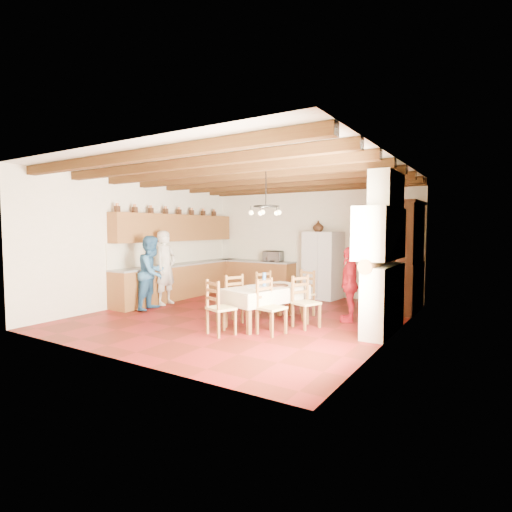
{
  "coord_description": "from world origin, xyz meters",
  "views": [
    {
      "loc": [
        4.58,
        -6.87,
        1.84
      ],
      "look_at": [
        0.1,
        0.3,
        1.25
      ],
      "focal_mm": 28.0,
      "sensor_mm": 36.0,
      "label": 1
    }
  ],
  "objects": [
    {
      "name": "upper_cabinets",
      "position": [
        -2.83,
        1.05,
        1.85
      ],
      "size": [
        0.35,
        4.2,
        0.7
      ],
      "primitive_type": "cube",
      "color": "brown",
      "rests_on": "ground"
    },
    {
      "name": "fridge_vase",
      "position": [
        0.41,
        2.9,
        1.89
      ],
      "size": [
        0.29,
        0.29,
        0.29
      ],
      "primitive_type": "imported",
      "rotation": [
        0.0,
        0.0,
        0.04
      ],
      "color": "#361C0F",
      "rests_on": "refrigerator"
    },
    {
      "name": "wall_back",
      "position": [
        0.0,
        3.26,
        1.5
      ],
      "size": [
        6.0,
        0.02,
        3.0
      ],
      "primitive_type": "cube",
      "color": "beige",
      "rests_on": "ground"
    },
    {
      "name": "fireplace",
      "position": [
        2.72,
        0.2,
        1.4
      ],
      "size": [
        0.56,
        1.6,
        2.8
      ],
      "primitive_type": null,
      "color": "beige",
      "rests_on": "ground"
    },
    {
      "name": "lower_cabinets_back",
      "position": [
        -1.55,
        2.95,
        0.43
      ],
      "size": [
        2.3,
        0.6,
        0.86
      ],
      "primitive_type": "cube",
      "color": "brown",
      "rests_on": "ground"
    },
    {
      "name": "chandelier",
      "position": [
        0.74,
        -0.37,
        2.25
      ],
      "size": [
        0.47,
        0.47,
        0.03
      ],
      "primitive_type": "torus",
      "color": "black",
      "rests_on": "ground"
    },
    {
      "name": "floor",
      "position": [
        0.0,
        0.0,
        -0.01
      ],
      "size": [
        6.0,
        6.5,
        0.02
      ],
      "primitive_type": "cube",
      "color": "#51160E",
      "rests_on": "ground"
    },
    {
      "name": "countertop_back",
      "position": [
        -1.55,
        2.95,
        0.88
      ],
      "size": [
        2.34,
        0.62,
        0.04
      ],
      "primitive_type": "cube",
      "color": "slate",
      "rests_on": "lower_cabinets_back"
    },
    {
      "name": "wall_right",
      "position": [
        3.01,
        0.0,
        1.5
      ],
      "size": [
        0.02,
        6.5,
        3.0
      ],
      "primitive_type": "cube",
      "color": "beige",
      "rests_on": "ground"
    },
    {
      "name": "chair_end_far",
      "position": [
        1.0,
        0.67,
        0.48
      ],
      "size": [
        0.52,
        0.51,
        0.96
      ],
      "primitive_type": null,
      "rotation": [
        0.0,
        0.0,
        -0.31
      ],
      "color": "brown",
      "rests_on": "floor"
    },
    {
      "name": "ceiling_beams",
      "position": [
        0.0,
        0.0,
        2.91
      ],
      "size": [
        6.0,
        6.3,
        0.16
      ],
      "primitive_type": null,
      "color": "#391D0E",
      "rests_on": "ground"
    },
    {
      "name": "person_man",
      "position": [
        -2.33,
        0.08,
        0.89
      ],
      "size": [
        0.51,
        0.7,
        1.78
      ],
      "primitive_type": "imported",
      "rotation": [
        0.0,
        0.0,
        1.71
      ],
      "color": "silver",
      "rests_on": "floor"
    },
    {
      "name": "hutch",
      "position": [
        2.75,
        2.33,
        1.21
      ],
      "size": [
        0.57,
        1.34,
        2.43
      ],
      "primitive_type": null,
      "rotation": [
        0.0,
        0.0,
        -0.01
      ],
      "color": "#361C0F",
      "rests_on": "floor"
    },
    {
      "name": "chair_left_near",
      "position": [
        0.07,
        -0.63,
        0.48
      ],
      "size": [
        0.53,
        0.54,
        0.96
      ],
      "primitive_type": null,
      "rotation": [
        0.0,
        0.0,
        -1.97
      ],
      "color": "brown",
      "rests_on": "floor"
    },
    {
      "name": "person_woman_blue",
      "position": [
        -2.15,
        -0.52,
        0.84
      ],
      "size": [
        0.81,
        0.94,
        1.67
      ],
      "primitive_type": "imported",
      "rotation": [
        0.0,
        0.0,
        1.81
      ],
      "color": "#30679E",
      "rests_on": "floor"
    },
    {
      "name": "backsplash_back",
      "position": [
        -1.55,
        3.23,
        1.2
      ],
      "size": [
        2.3,
        0.03,
        0.6
      ],
      "primitive_type": "cube",
      "color": "white",
      "rests_on": "ground"
    },
    {
      "name": "chair_left_far",
      "position": [
        0.24,
        0.16,
        0.48
      ],
      "size": [
        0.52,
        0.53,
        0.96
      ],
      "primitive_type": null,
      "rotation": [
        0.0,
        0.0,
        -1.9
      ],
      "color": "brown",
      "rests_on": "floor"
    },
    {
      "name": "dining_table",
      "position": [
        0.74,
        -0.37,
        0.64
      ],
      "size": [
        1.25,
        1.81,
        0.72
      ],
      "rotation": [
        0.0,
        0.0,
        -0.27
      ],
      "color": "white",
      "rests_on": "floor"
    },
    {
      "name": "ceiling",
      "position": [
        0.0,
        0.0,
        3.01
      ],
      "size": [
        6.0,
        6.5,
        0.02
      ],
      "primitive_type": "cube",
      "color": "silver",
      "rests_on": "ground"
    },
    {
      "name": "microwave",
      "position": [
        -0.98,
        2.95,
        1.05
      ],
      "size": [
        0.57,
        0.43,
        0.29
      ],
      "primitive_type": "imported",
      "rotation": [
        0.0,
        0.0,
        0.13
      ],
      "color": "silver",
      "rests_on": "countertop_back"
    },
    {
      "name": "countertop_left",
      "position": [
        -2.7,
        1.05,
        0.88
      ],
      "size": [
        0.62,
        4.3,
        0.04
      ],
      "primitive_type": "cube",
      "color": "slate",
      "rests_on": "lower_cabinets_left"
    },
    {
      "name": "lower_cabinets_left",
      "position": [
        -2.7,
        1.05,
        0.43
      ],
      "size": [
        0.6,
        4.3,
        0.86
      ],
      "primitive_type": "cube",
      "color": "brown",
      "rests_on": "ground"
    },
    {
      "name": "wall_front",
      "position": [
        0.0,
        -3.26,
        1.5
      ],
      "size": [
        6.0,
        0.02,
        3.0
      ],
      "primitive_type": "cube",
      "color": "beige",
      "rests_on": "ground"
    },
    {
      "name": "chair_end_near",
      "position": [
        0.46,
        -1.41,
        0.48
      ],
      "size": [
        0.53,
        0.52,
        0.96
      ],
      "primitive_type": null,
      "rotation": [
        0.0,
        0.0,
        2.79
      ],
      "color": "brown",
      "rests_on": "floor"
    },
    {
      "name": "chair_right_far",
      "position": [
        1.5,
        -0.19,
        0.48
      ],
      "size": [
        0.53,
        0.54,
        0.96
      ],
      "primitive_type": null,
      "rotation": [
        0.0,
        0.0,
        1.16
      ],
      "color": "brown",
      "rests_on": "floor"
    },
    {
      "name": "wall_picture",
      "position": [
        1.55,
        3.23,
        1.85
      ],
      "size": [
        0.34,
        0.03,
        0.42
      ],
      "primitive_type": "cube",
      "color": "black",
      "rests_on": "ground"
    },
    {
      "name": "chair_right_near",
      "position": [
        1.19,
        -0.93,
        0.48
      ],
      "size": [
        0.48,
        0.49,
        0.96
      ],
      "primitive_type": null,
      "rotation": [
        0.0,
        0.0,
        1.37
      ],
      "color": "brown",
      "rests_on": "floor"
    },
    {
      "name": "wall_left",
      "position": [
        -3.01,
        0.0,
        1.5
      ],
      "size": [
        0.02,
        6.5,
        3.0
      ],
      "primitive_type": "cube",
      "color": "beige",
      "rests_on": "ground"
    },
    {
      "name": "refrigerator",
      "position": [
        0.55,
        2.9,
        0.87
      ],
      "size": [
        0.95,
        0.82,
        1.75
      ],
      "primitive_type": "cube",
      "rotation": [
        0.0,
        0.0,
        -0.12
      ],
      "color": "silver",
      "rests_on": "floor"
    },
    {
      "name": "person_woman_red",
      "position": [
        2.01,
        0.72,
        0.74
      ],
      "size": [
        0.61,
        0.94,
        1.48
      ],
      "primitive_type": "imported",
      "rotation": [
        0.0,
        0.0,
        -1.26
      ],
      "color": "red",
      "rests_on": "floor"
    },
    {
      "name": "backsplash_left",
      "position": [
        -2.98,
        1.05,
        1.2
      ],
      "size": [
        0.03,
        4.3,
        0.6
      ],
      "primitive_type": "cube",
      "color": "white",
      "rests_on": "ground"
    }
  ]
}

